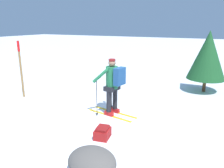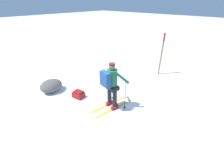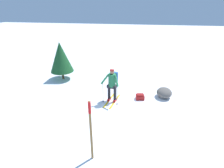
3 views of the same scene
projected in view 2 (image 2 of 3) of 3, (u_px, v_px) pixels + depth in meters
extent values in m
plane|color=white|center=(104.00, 99.00, 6.18)|extent=(80.00, 80.00, 0.00)
cube|color=gold|center=(109.00, 104.00, 5.85)|extent=(1.64, 0.37, 0.01)
cube|color=red|center=(109.00, 103.00, 5.82)|extent=(0.31, 0.16, 0.12)
cylinder|color=black|center=(109.00, 94.00, 5.61)|extent=(0.15, 0.15, 0.74)
cube|color=gold|center=(115.00, 108.00, 5.63)|extent=(1.64, 0.37, 0.01)
cube|color=red|center=(115.00, 107.00, 5.59)|extent=(0.31, 0.16, 0.12)
cylinder|color=black|center=(115.00, 98.00, 5.38)|extent=(0.15, 0.15, 0.74)
cube|color=black|center=(112.00, 87.00, 5.31)|extent=(0.39, 0.52, 0.14)
cylinder|color=#1E663D|center=(112.00, 79.00, 5.15)|extent=(0.37, 0.37, 0.67)
sphere|color=#8C664C|center=(112.00, 67.00, 4.93)|extent=(0.22, 0.22, 0.22)
cylinder|color=maroon|center=(112.00, 64.00, 4.88)|extent=(0.21, 0.21, 0.06)
cube|color=navy|center=(105.00, 79.00, 4.96)|extent=(0.25, 0.42, 0.52)
cylinder|color=black|center=(112.00, 87.00, 5.87)|extent=(0.02, 0.02, 1.17)
cylinder|color=black|center=(112.00, 98.00, 6.13)|extent=(0.07, 0.07, 0.01)
cylinder|color=#1E663D|center=(111.00, 72.00, 5.41)|extent=(0.50, 0.30, 0.48)
cylinder|color=black|center=(125.00, 95.00, 5.35)|extent=(0.02, 0.02, 1.17)
cylinder|color=black|center=(125.00, 107.00, 5.61)|extent=(0.07, 0.07, 0.01)
cylinder|color=#1E663D|center=(122.00, 78.00, 4.99)|extent=(0.43, 0.42, 0.48)
cube|color=maroon|center=(79.00, 95.00, 6.23)|extent=(0.42, 0.49, 0.24)
cube|color=maroon|center=(78.00, 92.00, 6.16)|extent=(0.34, 0.41, 0.06)
cylinder|color=olive|center=(161.00, 55.00, 7.72)|extent=(0.08, 0.08, 2.18)
cylinder|color=red|center=(164.00, 37.00, 7.28)|extent=(0.09, 0.09, 0.39)
ellipsoid|color=#5B5651|center=(51.00, 86.00, 6.59)|extent=(0.96, 0.81, 0.53)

